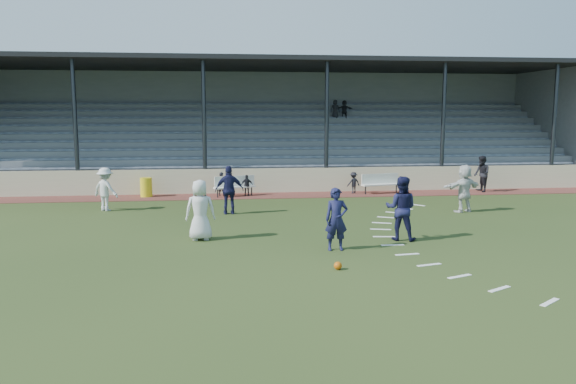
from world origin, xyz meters
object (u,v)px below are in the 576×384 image
object	(u,v)px
player_navy_lead	(336,219)
official	(482,174)
trash_bin	(146,187)
player_white_lead	(200,210)
bench_left	(235,184)
football	(338,266)
bench_right	(381,182)

from	to	relation	value
player_navy_lead	official	world-z (taller)	official
trash_bin	player_navy_lead	world-z (taller)	player_navy_lead
player_navy_lead	official	distance (m)	14.51
trash_bin	official	bearing A→B (deg)	-0.94
official	player_white_lead	bearing A→B (deg)	-56.68
trash_bin	official	distance (m)	16.36
player_navy_lead	official	size ratio (longest dim) A/B	1.01
bench_left	football	distance (m)	13.09
trash_bin	player_white_lead	bearing A→B (deg)	-73.02
football	player_white_lead	bearing A→B (deg)	133.09
bench_left	bench_right	bearing A→B (deg)	-18.22
bench_right	trash_bin	distance (m)	11.23
trash_bin	player_white_lead	distance (m)	9.81
bench_left	trash_bin	bearing A→B (deg)	156.71
bench_right	player_navy_lead	size ratio (longest dim) A/B	1.13
official	bench_left	bearing A→B (deg)	-90.61
player_white_lead	official	world-z (taller)	player_white_lead
bench_left	bench_right	world-z (taller)	same
player_white_lead	player_navy_lead	distance (m)	4.30
player_navy_lead	football	bearing A→B (deg)	-100.38
trash_bin	official	size ratio (longest dim) A/B	0.50
bench_right	trash_bin	bearing A→B (deg)	166.26
bench_right	player_navy_lead	xyz separation A→B (m)	(-4.46, -11.01, 0.32)
player_navy_lead	official	xyz separation A→B (m)	(9.58, 10.89, 0.01)
trash_bin	player_navy_lead	bearing A→B (deg)	-58.74
bench_right	player_navy_lead	distance (m)	11.88
football	player_navy_lead	distance (m)	2.19
football	player_navy_lead	xyz separation A→B (m)	(0.36, 2.01, 0.80)
bench_left	player_white_lead	xyz separation A→B (m)	(-1.26, -9.09, 0.36)
player_white_lead	official	distance (m)	16.28
bench_left	player_navy_lead	size ratio (longest dim) A/B	1.12
trash_bin	bench_right	bearing A→B (deg)	-0.76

